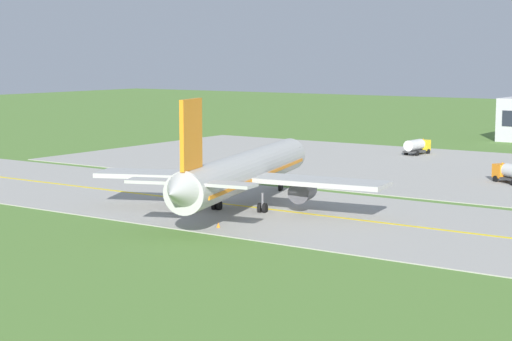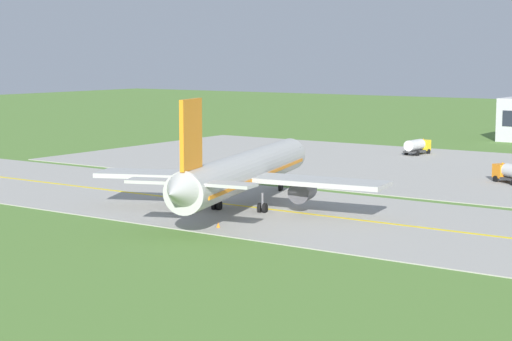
{
  "view_description": "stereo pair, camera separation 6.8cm",
  "coord_description": "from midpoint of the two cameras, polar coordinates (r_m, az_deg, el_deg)",
  "views": [
    {
      "loc": [
        48.83,
        -77.48,
        16.68
      ],
      "look_at": [
        -5.43,
        1.23,
        4.0
      ],
      "focal_mm": 61.27,
      "sensor_mm": 36.0,
      "label": 1
    },
    {
      "loc": [
        48.88,
        -77.44,
        16.68
      ],
      "look_at": [
        -5.43,
        1.23,
        4.0
      ],
      "focal_mm": 61.27,
      "sensor_mm": 36.0,
      "label": 2
    }
  ],
  "objects": [
    {
      "name": "traffic_cone_mid_edge",
      "position": [
        105.93,
        3.67,
        -1.36
      ],
      "size": [
        0.44,
        0.44,
        0.6
      ],
      "primitive_type": "cone",
      "color": "orange",
      "rests_on": "ground"
    },
    {
      "name": "taxiway_strip",
      "position": [
        93.08,
        2.3,
        -2.74
      ],
      "size": [
        240.0,
        28.0,
        0.1
      ],
      "primitive_type": "cube",
      "color": "#9E9B93",
      "rests_on": "ground"
    },
    {
      "name": "taxiway_centreline",
      "position": [
        93.07,
        2.3,
        -2.71
      ],
      "size": [
        220.0,
        0.6,
        0.01
      ],
      "primitive_type": "cube",
      "color": "yellow",
      "rests_on": "taxiway_strip"
    },
    {
      "name": "ground_plane",
      "position": [
        93.09,
        2.3,
        -2.77
      ],
      "size": [
        500.0,
        500.0,
        0.0
      ],
      "primitive_type": "plane",
      "color": "#517A33"
    },
    {
      "name": "traffic_cone_near_edge",
      "position": [
        84.68,
        -2.5,
        -3.6
      ],
      "size": [
        0.44,
        0.44,
        0.6
      ],
      "primitive_type": "cone",
      "color": "orange",
      "rests_on": "ground"
    },
    {
      "name": "airplane_lead",
      "position": [
        94.34,
        -0.81,
        -0.09
      ],
      "size": [
        31.94,
        38.98,
        12.7
      ],
      "color": "#ADADA8",
      "rests_on": "ground"
    },
    {
      "name": "service_truck_baggage",
      "position": [
        148.9,
        10.46,
        1.59
      ],
      "size": [
        2.73,
        6.15,
        2.65
      ],
      "color": "yellow",
      "rests_on": "ground"
    },
    {
      "name": "service_truck_catering",
      "position": [
        117.99,
        16.37,
        -0.13
      ],
      "size": [
        6.11,
        5.08,
        2.65
      ],
      "color": "orange",
      "rests_on": "ground"
    }
  ]
}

